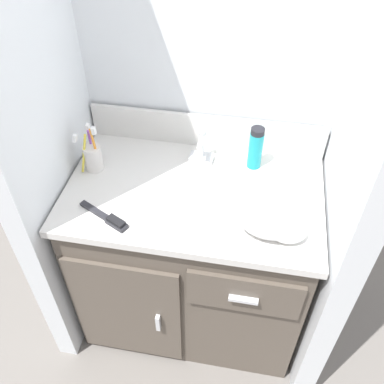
% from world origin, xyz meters
% --- Properties ---
extents(ground_plane, '(6.00, 6.00, 0.00)m').
position_xyz_m(ground_plane, '(0.00, 0.00, 0.00)').
color(ground_plane, slate).
extents(wall_back, '(1.10, 0.08, 2.20)m').
position_xyz_m(wall_back, '(0.00, 0.33, 1.10)').
color(wall_back, silver).
rests_on(wall_back, ground_plane).
extents(wall_left, '(0.08, 0.64, 2.20)m').
position_xyz_m(wall_left, '(-0.51, 0.00, 1.10)').
color(wall_left, silver).
rests_on(wall_left, ground_plane).
extents(wall_right, '(0.08, 0.64, 2.20)m').
position_xyz_m(wall_right, '(0.51, 0.00, 1.10)').
color(wall_right, silver).
rests_on(wall_right, ground_plane).
extents(vanity, '(0.92, 0.58, 0.79)m').
position_xyz_m(vanity, '(-0.00, -0.00, 0.41)').
color(vanity, brown).
rests_on(vanity, ground_plane).
extents(backsplash, '(0.92, 0.02, 0.14)m').
position_xyz_m(backsplash, '(0.00, 0.27, 0.86)').
color(backsplash, silver).
rests_on(backsplash, vanity).
extents(sink_faucet, '(0.09, 0.09, 0.14)m').
position_xyz_m(sink_faucet, '(0.00, 0.17, 0.84)').
color(sink_faucet, silver).
rests_on(sink_faucet, vanity).
extents(toothbrush_cup, '(0.08, 0.09, 0.20)m').
position_xyz_m(toothbrush_cup, '(-0.39, 0.06, 0.85)').
color(toothbrush_cup, silver).
rests_on(toothbrush_cup, vanity).
extents(shaving_cream_can, '(0.05, 0.05, 0.17)m').
position_xyz_m(shaving_cream_can, '(0.20, 0.18, 0.88)').
color(shaving_cream_can, teal).
rests_on(shaving_cream_can, vanity).
extents(hairbrush, '(0.19, 0.12, 0.03)m').
position_xyz_m(hairbrush, '(-0.25, -0.19, 0.80)').
color(hairbrush, '#232328').
rests_on(hairbrush, vanity).
extents(hand_towel, '(0.22, 0.16, 0.09)m').
position_xyz_m(hand_towel, '(0.29, -0.13, 0.83)').
color(hand_towel, white).
rests_on(hand_towel, vanity).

